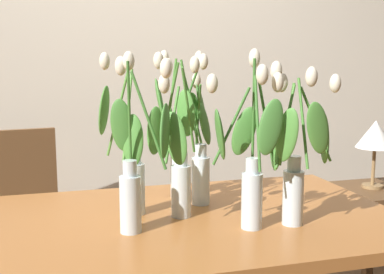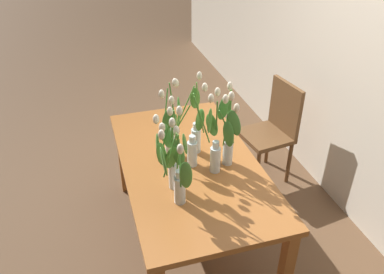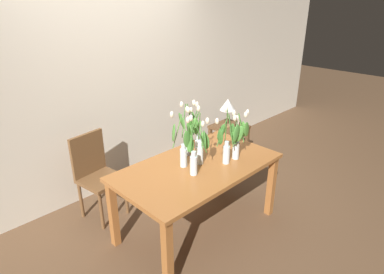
% 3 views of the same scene
% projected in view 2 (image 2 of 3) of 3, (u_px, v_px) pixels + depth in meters
% --- Properties ---
extents(ground_plane, '(18.00, 18.00, 0.00)m').
position_uv_depth(ground_plane, '(190.00, 238.00, 3.05)').
color(ground_plane, brown).
extents(room_wall_rear, '(9.00, 0.10, 2.70)m').
position_uv_depth(room_wall_rear, '(384.00, 56.00, 2.66)').
color(room_wall_rear, beige).
rests_on(room_wall_rear, ground).
extents(dining_table, '(1.60, 0.90, 0.74)m').
position_uv_depth(dining_table, '(190.00, 172.00, 2.71)').
color(dining_table, '#A3602D').
rests_on(dining_table, ground).
extents(tulip_vase_0, '(0.20, 0.18, 0.56)m').
position_uv_depth(tulip_vase_0, '(171.00, 130.00, 2.65)').
color(tulip_vase_0, silver).
rests_on(tulip_vase_0, dining_table).
extents(tulip_vase_1, '(0.25, 0.13, 0.58)m').
position_uv_depth(tulip_vase_1, '(228.00, 137.00, 2.51)').
color(tulip_vase_1, silver).
rests_on(tulip_vase_1, dining_table).
extents(tulip_vase_2, '(0.26, 0.18, 0.52)m').
position_uv_depth(tulip_vase_2, '(175.00, 173.00, 2.20)').
color(tulip_vase_2, silver).
rests_on(tulip_vase_2, dining_table).
extents(tulip_vase_3, '(0.17, 0.18, 0.55)m').
position_uv_depth(tulip_vase_3, '(218.00, 146.00, 2.50)').
color(tulip_vase_3, silver).
rests_on(tulip_vase_3, dining_table).
extents(tulip_vase_4, '(0.17, 0.22, 0.56)m').
position_uv_depth(tulip_vase_4, '(193.00, 127.00, 2.68)').
color(tulip_vase_4, silver).
rests_on(tulip_vase_4, dining_table).
extents(tulip_vase_5, '(0.26, 0.22, 0.57)m').
position_uv_depth(tulip_vase_5, '(173.00, 157.00, 2.31)').
color(tulip_vase_5, silver).
rests_on(tulip_vase_5, dining_table).
extents(tulip_vase_6, '(0.21, 0.29, 0.57)m').
position_uv_depth(tulip_vase_6, '(193.00, 138.00, 2.53)').
color(tulip_vase_6, silver).
rests_on(tulip_vase_6, dining_table).
extents(dining_chair, '(0.45, 0.45, 0.93)m').
position_uv_depth(dining_chair, '(274.00, 127.00, 3.47)').
color(dining_chair, brown).
rests_on(dining_chair, ground).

